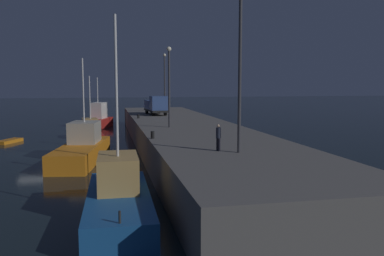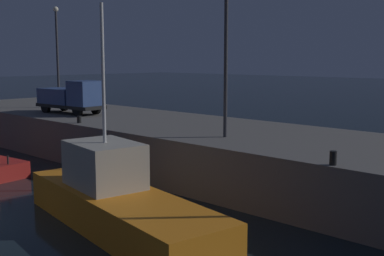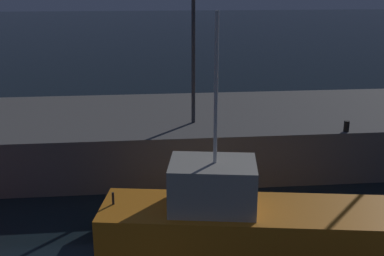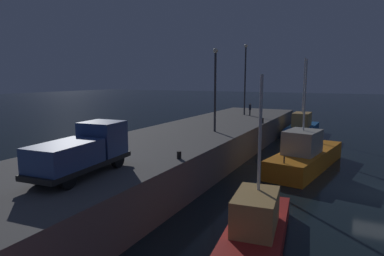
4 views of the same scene
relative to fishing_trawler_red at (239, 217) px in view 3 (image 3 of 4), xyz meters
name	(u,v)px [view 3 (image 3 of 4)]	position (x,y,z in m)	size (l,w,h in m)	color
pier_quay	(130,136)	(-4.45, 10.06, 0.23)	(56.23, 9.81, 2.74)	#5B5956
fishing_trawler_red	(239,217)	(0.00, 0.00, 0.00)	(11.83, 4.95, 9.05)	orange
lamp_post_east	(193,40)	(-0.96, 7.92, 6.00)	(0.44, 0.44, 7.47)	#38383D
bollard_central	(347,126)	(6.54, 5.48, 1.88)	(0.28, 0.28, 0.56)	black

